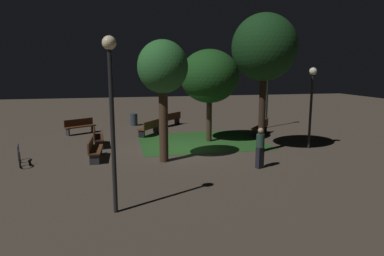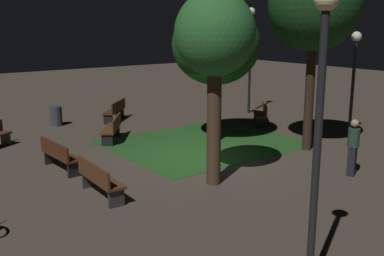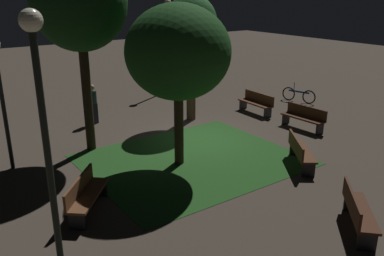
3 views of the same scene
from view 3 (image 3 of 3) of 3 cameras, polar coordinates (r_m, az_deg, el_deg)
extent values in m
plane|color=#473D33|center=(14.56, 0.96, -1.74)|extent=(60.00, 60.00, 0.00)
cube|color=#23511E|center=(12.90, 0.00, -4.51)|extent=(5.37, 6.41, 0.01)
cube|color=#422314|center=(16.17, 15.38, 1.39)|extent=(1.82, 0.57, 0.06)
cube|color=#422314|center=(16.27, 15.89, 2.30)|extent=(1.80, 0.15, 0.40)
cube|color=black|center=(15.82, 17.61, -0.14)|extent=(0.10, 0.39, 0.42)
cube|color=black|center=(16.70, 13.12, 1.27)|extent=(0.10, 0.39, 0.42)
cube|color=#512D19|center=(17.87, 8.93, 3.49)|extent=(1.82, 0.54, 0.06)
cube|color=#512D19|center=(17.95, 9.46, 4.29)|extent=(1.80, 0.12, 0.40)
cube|color=#2D2D33|center=(17.37, 10.64, 2.12)|extent=(0.09, 0.39, 0.42)
cube|color=#2D2D33|center=(18.51, 7.24, 3.34)|extent=(0.09, 0.39, 0.42)
cube|color=#512D19|center=(12.81, 15.31, -3.24)|extent=(1.73, 1.45, 0.06)
cube|color=#512D19|center=(12.68, 14.48, -2.29)|extent=(1.48, 1.12, 0.40)
cube|color=black|center=(13.62, 14.44, -2.91)|extent=(0.29, 0.36, 0.42)
cube|color=black|center=(12.19, 16.09, -5.70)|extent=(0.29, 0.36, 0.42)
cube|color=#422314|center=(9.94, 22.69, -10.83)|extent=(1.60, 1.62, 0.06)
cube|color=#422314|center=(9.78, 21.65, -9.64)|extent=(1.30, 1.33, 0.40)
cube|color=black|center=(10.74, 21.68, -9.86)|extent=(0.33, 0.33, 0.42)
cube|color=black|center=(9.39, 23.49, -14.49)|extent=(0.33, 0.33, 0.42)
cube|color=brown|center=(10.18, -14.44, -9.14)|extent=(1.68, 1.54, 0.06)
cube|color=brown|center=(10.15, -15.67, -7.90)|extent=(1.40, 1.22, 0.40)
cube|color=black|center=(10.96, -12.96, -8.33)|extent=(0.31, 0.34, 0.42)
cube|color=black|center=(9.65, -15.90, -12.59)|extent=(0.31, 0.34, 0.42)
cylinder|color=#2D2116|center=(13.62, -14.65, 4.96)|extent=(0.30, 0.30, 3.98)
ellipsoid|color=#143816|center=(13.25, -15.68, 16.77)|extent=(2.93, 2.93, 3.00)
cylinder|color=#423021|center=(16.49, -0.14, 6.86)|extent=(0.37, 0.37, 3.37)
ellipsoid|color=#28662D|center=(16.17, -0.15, 14.67)|extent=(2.04, 2.04, 2.15)
cylinder|color=#38281C|center=(12.24, -1.87, 0.66)|extent=(0.29, 0.29, 2.61)
ellipsoid|color=#194719|center=(11.74, -1.99, 10.66)|extent=(3.07, 3.07, 2.77)
cylinder|color=black|center=(7.23, -19.49, -5.51)|extent=(0.12, 0.12, 4.56)
sphere|color=#F2EDCC|center=(6.66, -21.83, 13.94)|extent=(0.36, 0.36, 0.36)
cylinder|color=black|center=(12.90, -25.00, 2.06)|extent=(0.12, 0.12, 3.57)
cylinder|color=black|center=(21.48, -3.30, 11.00)|extent=(0.12, 0.12, 4.37)
sphere|color=#F4E5B2|center=(21.28, -3.43, 17.23)|extent=(0.36, 0.36, 0.36)
torus|color=black|center=(19.94, 16.20, 4.22)|extent=(0.65, 0.24, 0.66)
torus|color=black|center=(20.35, 13.49, 4.74)|extent=(0.65, 0.24, 0.66)
cube|color=navy|center=(20.10, 14.87, 4.98)|extent=(1.02, 0.33, 0.08)
cylinder|color=navy|center=(20.15, 14.25, 5.72)|extent=(0.03, 0.03, 0.40)
cube|color=black|center=(16.72, -13.69, 2.00)|extent=(0.29, 0.34, 0.84)
cylinder|color=#233D33|center=(16.54, -13.88, 4.25)|extent=(0.32, 0.32, 0.52)
sphere|color=tan|center=(16.45, -13.98, 5.60)|extent=(0.22, 0.22, 0.22)
camera|label=1|loc=(29.41, -13.51, 16.06)|focal=32.29mm
camera|label=2|loc=(27.82, 1.71, 16.95)|focal=43.11mm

